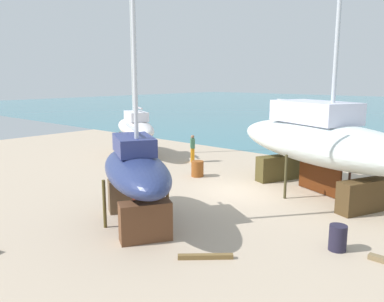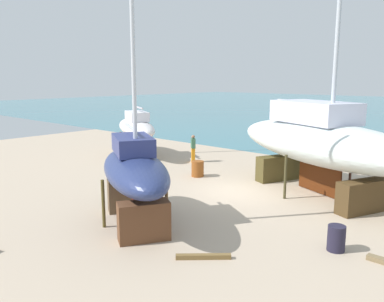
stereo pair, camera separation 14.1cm
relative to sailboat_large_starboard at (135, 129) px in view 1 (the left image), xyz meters
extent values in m
plane|color=tan|center=(10.31, -5.87, -1.87)|extent=(48.88, 48.88, 0.00)
cube|color=#4E3E22|center=(-1.52, 0.79, -1.22)|extent=(1.34, 1.70, 1.29)
cube|color=#463E26|center=(1.47, -0.77, -1.22)|extent=(1.34, 1.70, 1.29)
cylinder|color=#533423|center=(-0.52, -0.94, -1.02)|extent=(0.12, 0.12, 1.70)
cylinder|color=#42341C|center=(0.47, 0.96, -1.02)|extent=(0.12, 0.12, 1.70)
ellipsoid|color=silver|center=(-0.02, 0.01, 0.07)|extent=(6.88, 4.84, 1.18)
cube|color=#561018|center=(-0.02, 0.01, -0.93)|extent=(1.47, 0.82, 0.83)
cube|color=white|center=(0.28, -0.14, 0.90)|extent=(2.69, 2.15, 0.59)
cylinder|color=silver|center=(-0.32, 0.17, 4.79)|extent=(0.15, 0.15, 8.37)
cylinder|color=#C2B5BF|center=(0.73, -0.38, 1.50)|extent=(2.14, 1.19, 0.11)
cube|color=#49351C|center=(15.68, -1.28, -1.22)|extent=(1.75, 2.87, 1.29)
cube|color=#4A401F|center=(10.64, 0.87, -1.22)|extent=(1.75, 2.87, 1.29)
cylinder|color=#4F2E23|center=(13.93, 1.58, -0.88)|extent=(0.12, 0.12, 1.97)
cylinder|color=#443E23|center=(12.40, -1.99, -0.88)|extent=(0.12, 0.12, 1.97)
ellipsoid|color=white|center=(13.16, -0.21, 0.49)|extent=(11.46, 7.56, 1.94)
cube|color=#4A1F0A|center=(13.16, -0.21, -1.16)|extent=(2.45, 1.11, 1.36)
cube|color=silver|center=(12.66, 0.01, 1.85)|extent=(4.46, 3.50, 0.97)
cylinder|color=silver|center=(11.90, 0.33, 2.27)|extent=(3.58, 1.63, 0.13)
cube|color=brown|center=(11.18, -9.12, -1.22)|extent=(1.45, 1.80, 1.30)
cube|color=brown|center=(8.51, -7.55, -1.22)|extent=(1.45, 1.80, 1.30)
cylinder|color=brown|center=(10.43, -7.35, -0.99)|extent=(0.12, 0.12, 1.74)
cylinder|color=brown|center=(9.26, -9.33, -0.99)|extent=(0.12, 0.12, 1.74)
ellipsoid|color=navy|center=(9.84, -8.34, 0.13)|extent=(6.40, 4.94, 1.27)
cube|color=#52150B|center=(9.84, -8.34, -0.95)|extent=(1.32, 0.82, 0.89)
cube|color=navy|center=(9.58, -8.18, 1.02)|extent=(2.56, 2.21, 0.63)
cylinder|color=silver|center=(10.11, -8.50, 4.65)|extent=(0.15, 0.15, 7.89)
cylinder|color=silver|center=(9.18, -7.95, 1.60)|extent=(1.92, 1.19, 0.10)
cube|color=orange|center=(4.29, 1.02, -1.41)|extent=(0.39, 0.37, 0.91)
cube|color=#3B6C4E|center=(4.29, 1.02, -0.65)|extent=(0.49, 0.47, 0.61)
sphere|color=#91654C|center=(4.29, 1.02, -0.24)|extent=(0.22, 0.22, 0.22)
cylinder|color=#211E31|center=(16.20, -5.70, -1.46)|extent=(0.70, 0.70, 0.80)
cylinder|color=brown|center=(6.92, -1.57, -1.44)|extent=(0.91, 0.91, 0.85)
cube|color=brown|center=(13.52, -8.87, -1.80)|extent=(1.30, 1.24, 0.14)
camera|label=1|loc=(20.33, -17.17, 3.37)|focal=36.51mm
camera|label=2|loc=(20.43, -17.07, 3.37)|focal=36.51mm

